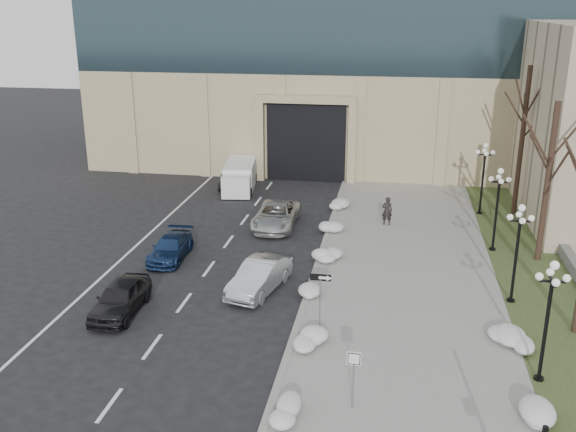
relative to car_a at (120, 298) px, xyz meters
name	(u,v)px	position (x,y,z in m)	size (l,w,h in m)	color
sidewalk	(404,281)	(12.43, 5.40, -0.67)	(9.00, 40.00, 0.12)	gray
curb	(314,275)	(7.93, 5.40, -0.66)	(0.30, 40.00, 0.14)	gray
grass_strip	(543,291)	(18.93, 5.40, -0.68)	(4.00, 40.00, 0.10)	#364422
car_a	(120,298)	(0.00, 0.00, 0.00)	(1.72, 4.27, 1.45)	black
car_b	(259,277)	(5.59, 3.26, 0.02)	(1.57, 4.51, 1.49)	#B4B7BC
car_c	(171,248)	(0.01, 6.47, -0.12)	(1.70, 4.19, 1.22)	navy
car_d	(276,215)	(4.65, 12.46, 0.01)	(2.43, 5.28, 1.47)	#B6B6B6
car_e	(234,177)	(-0.09, 20.72, 0.05)	(1.83, 4.53, 1.54)	#2E2F33
pedestrian	(387,211)	(11.34, 13.66, 0.28)	(0.65, 0.42, 1.77)	black
box_truck	(240,177)	(0.45, 20.25, 0.19)	(2.83, 6.15, 1.88)	silver
one_way_sign	(324,284)	(9.02, 0.11, 1.32)	(0.92, 0.24, 2.47)	slate
keep_sign	(354,368)	(10.67, -5.47, 0.92)	(0.48, 0.07, 2.24)	slate
snow_clump_b	(283,411)	(8.45, -6.32, -0.43)	(1.10, 1.60, 0.36)	silver
snow_clump_c	(305,338)	(8.45, -1.38, -0.43)	(1.10, 1.60, 0.36)	silver
snow_clump_d	(314,293)	(8.26, 2.80, -0.43)	(1.10, 1.60, 0.36)	silver
snow_clump_e	(326,257)	(8.32, 7.29, -0.43)	(1.10, 1.60, 0.36)	silver
snow_clump_f	(332,228)	(8.17, 11.89, -0.43)	(1.10, 1.60, 0.36)	silver
snow_clump_g	(340,206)	(8.23, 16.28, -0.43)	(1.10, 1.60, 0.36)	silver
snow_clump_h	(540,413)	(16.79, -5.00, -0.43)	(1.10, 1.60, 0.36)	silver
snow_clump_i	(511,339)	(16.62, -0.09, -0.43)	(1.10, 1.60, 0.36)	silver
lamppost_a	(549,306)	(17.23, -2.60, 2.35)	(1.18, 1.18, 4.76)	black
lamppost_b	(518,241)	(17.23, 3.90, 2.35)	(1.18, 1.18, 4.76)	black
lamppost_c	(498,199)	(17.23, 10.40, 2.35)	(1.18, 1.18, 4.76)	black
lamppost_d	(484,169)	(17.23, 16.90, 2.35)	(1.18, 1.18, 4.76)	black
tree_mid	(551,161)	(19.43, 9.40, 4.78)	(3.20, 3.20, 8.50)	black
tree_far	(524,120)	(19.43, 17.40, 5.42)	(3.20, 3.20, 9.50)	black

